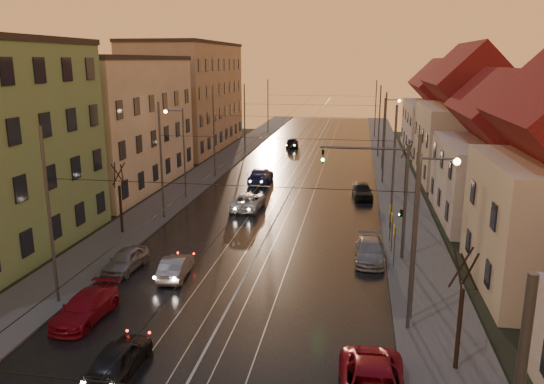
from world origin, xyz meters
The scene contains 38 objects.
road centered at (0.00, 40.00, 0.02)m, with size 16.00×120.00×0.04m, color black.
sidewalk_left centered at (-10.00, 40.00, 0.07)m, with size 4.00×120.00×0.15m, color #4C4C4C.
sidewalk_right centered at (10.00, 40.00, 0.07)m, with size 4.00×120.00×0.15m, color #4C4C4C.
tram_rail_0 centered at (-2.20, 40.00, 0.06)m, with size 0.06×120.00×0.03m, color gray.
tram_rail_1 centered at (-0.77, 40.00, 0.06)m, with size 0.06×120.00×0.03m, color gray.
tram_rail_2 centered at (0.77, 40.00, 0.06)m, with size 0.06×120.00×0.03m, color gray.
tram_rail_3 centered at (2.20, 40.00, 0.06)m, with size 0.06×120.00×0.03m, color gray.
apartment_left_2 centered at (-17.50, 34.00, 6.00)m, with size 10.00×20.00×12.00m, color #BCAD91.
apartment_left_3 centered at (-17.50, 58.00, 7.00)m, with size 10.00×24.00×14.00m, color #987C62.
house_right_2 centered at (17.00, 28.00, 4.64)m, with size 9.18×12.24×9.20m.
house_right_3 centered at (17.00, 43.00, 5.80)m, with size 9.18×14.28×11.50m.
house_right_4 centered at (17.00, 61.00, 5.05)m, with size 9.18×16.32×10.00m.
catenary_pole_l_1 centered at (-8.60, 9.00, 4.50)m, with size 0.16×0.16×9.00m, color #595B60.
catenary_pole_r_1 centered at (8.60, 9.00, 4.50)m, with size 0.16×0.16×9.00m, color #595B60.
catenary_pole_l_2 centered at (-8.60, 24.00, 4.50)m, with size 0.16×0.16×9.00m, color #595B60.
catenary_pole_r_2 centered at (8.60, 24.00, 4.50)m, with size 0.16×0.16×9.00m, color #595B60.
catenary_pole_l_3 centered at (-8.60, 39.00, 4.50)m, with size 0.16×0.16×9.00m, color #595B60.
catenary_pole_r_3 centered at (8.60, 39.00, 4.50)m, with size 0.16×0.16×9.00m, color #595B60.
catenary_pole_l_4 centered at (-8.60, 54.00, 4.50)m, with size 0.16×0.16×9.00m, color #595B60.
catenary_pole_r_4 centered at (8.60, 54.00, 4.50)m, with size 0.16×0.16×9.00m, color #595B60.
catenary_pole_l_5 centered at (-8.60, 72.00, 4.50)m, with size 0.16×0.16×9.00m, color #595B60.
catenary_pole_r_5 centered at (8.60, 72.00, 4.50)m, with size 0.16×0.16×9.00m, color #595B60.
street_lamp_1 centered at (9.10, 10.00, 4.89)m, with size 1.75×0.32×8.00m.
street_lamp_2 centered at (-9.10, 30.00, 4.89)m, with size 1.75×0.32×8.00m.
street_lamp_3 centered at (9.10, 46.00, 4.89)m, with size 1.75×0.32×8.00m.
traffic_light_mast centered at (7.99, 18.00, 4.60)m, with size 5.30×0.32×7.20m.
bare_tree_0 centered at (-10.20, 20.00, 2.49)m, with size 1.09×1.09×5.11m.
bare_tree_1 centered at (10.20, 6.00, 2.49)m, with size 1.09×1.09×5.11m.
bare_tree_2 centered at (10.40, 34.00, 2.49)m, with size 1.09×1.09×5.11m.
driving_car_0 centered at (-2.87, 3.81, 0.64)m, with size 1.51×3.76×1.28m, color black.
driving_car_1 centered at (-3.87, 13.23, 0.62)m, with size 1.31×3.76×1.24m, color #9B9BA0.
driving_car_2 centered at (-2.70, 27.71, 0.68)m, with size 2.24×4.87×1.35m, color silver.
driving_car_3 centered at (-3.45, 37.44, 0.76)m, with size 2.12×5.22×1.51m, color #181C49.
driving_car_4 centered at (-3.06, 59.84, 0.72)m, with size 1.71×4.25×1.45m, color black.
parked_left_2 centered at (-6.37, 7.65, 0.63)m, with size 1.76×4.33×1.26m, color maroon.
parked_left_3 centered at (-7.09, 13.72, 0.63)m, with size 1.49×3.71×1.27m, color gray.
parked_right_1 centered at (7.03, 17.56, 0.63)m, with size 1.77×4.35×1.26m, color #A0A0A5.
parked_right_2 centered at (6.60, 32.92, 0.70)m, with size 1.64×4.08×1.39m, color black.
Camera 1 is at (6.04, -13.59, 11.96)m, focal length 35.00 mm.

